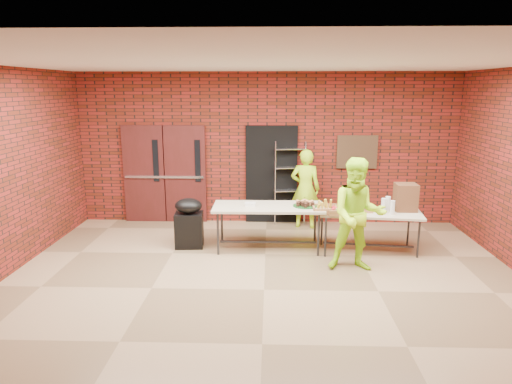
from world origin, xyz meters
TOP-DOWN VIEW (x-y plane):
  - room at (0.00, 0.00)m, footprint 8.08×7.08m
  - double_doors at (-2.20, 3.44)m, footprint 1.78×0.12m
  - dark_doorway at (0.10, 3.46)m, footprint 1.10×0.06m
  - bronze_plaque at (1.90, 3.45)m, footprint 0.85×0.04m
  - wire_rack at (0.50, 3.32)m, footprint 0.67×0.30m
  - table_left at (0.05, 1.74)m, footprint 1.98×0.83m
  - table_right at (1.84, 1.68)m, footprint 1.86×0.95m
  - basket_bananas at (1.06, 1.58)m, footprint 0.48×0.37m
  - basket_oranges at (1.64, 1.74)m, footprint 0.47×0.37m
  - basket_apples at (1.28, 1.50)m, footprint 0.42×0.32m
  - muffin_tray at (0.70, 1.73)m, footprint 0.43×0.43m
  - napkin_box at (-0.28, 1.72)m, footprint 0.19×0.13m
  - coffee_dispenser at (2.48, 1.77)m, footprint 0.37×0.33m
  - cup_stack_front at (2.06, 1.61)m, footprint 0.09×0.09m
  - cup_stack_mid at (2.18, 1.50)m, footprint 0.08×0.08m
  - cup_stack_back at (2.16, 1.71)m, footprint 0.09×0.09m
  - covered_grill at (-1.41, 1.82)m, footprint 0.53×0.46m
  - volunteer_woman at (0.80, 3.10)m, footprint 0.66×0.49m
  - volunteer_man at (1.46, 0.82)m, footprint 0.91×0.72m

SIDE VIEW (x-z plane):
  - covered_grill at x=-1.41m, z-range 0.00..0.91m
  - table_right at x=1.84m, z-range 0.31..1.04m
  - table_left at x=0.05m, z-range 0.34..1.15m
  - basket_apples at x=1.28m, z-range 0.73..0.86m
  - basket_oranges at x=1.64m, z-range 0.73..0.87m
  - basket_bananas at x=1.06m, z-range 0.73..0.87m
  - volunteer_woman at x=0.80m, z-range 0.00..1.65m
  - napkin_box at x=-0.28m, z-range 0.81..0.87m
  - cup_stack_mid at x=2.18m, z-range 0.74..0.98m
  - muffin_tray at x=0.70m, z-range 0.81..0.91m
  - cup_stack_front at x=2.06m, z-range 0.74..0.99m
  - cup_stack_back at x=2.16m, z-range 0.74..1.00m
  - wire_rack at x=0.50m, z-range 0.00..1.77m
  - volunteer_man at x=1.46m, z-range 0.00..1.82m
  - coffee_dispenser at x=2.48m, z-range 0.74..1.22m
  - dark_doorway at x=0.10m, z-range 0.00..2.10m
  - double_doors at x=-2.20m, z-range 0.00..2.10m
  - bronze_plaque at x=1.90m, z-range 1.20..1.90m
  - room at x=0.00m, z-range -0.04..3.24m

